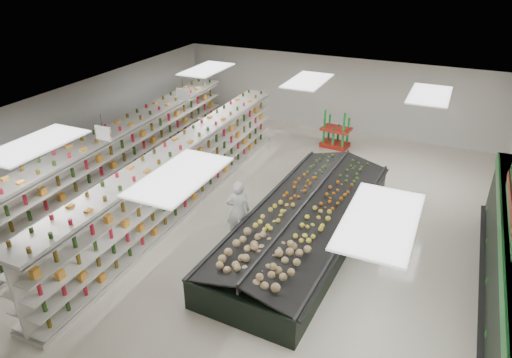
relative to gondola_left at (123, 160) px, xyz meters
The scene contains 13 objects.
floor 4.99m from the gondola_left, ahead, with size 16.00×16.00×0.00m, color beige.
ceiling 5.37m from the gondola_left, ahead, with size 14.00×16.00×0.02m, color white.
wall_back 9.54m from the gondola_left, 59.08° to the left, with size 14.00×0.02×3.20m, color silver.
wall_left 2.20m from the gondola_left, behind, with size 0.02×16.00×3.20m, color silver.
produce_wall_case 11.50m from the gondola_left, ahead, with size 0.93×8.00×2.20m.
aisle_sign_near 2.77m from the gondola_left, 59.33° to the right, with size 0.52×0.06×0.75m.
aisle_sign_far 3.00m from the gondola_left, 63.28° to the left, with size 0.52×0.06×0.75m.
gondola_left is the anchor object (origin of this frame).
gondola_center 2.50m from the gondola_left, ahead, with size 1.12×12.14×2.10m.
produce_island 6.53m from the gondola_left, ahead, with size 3.17×7.90×1.16m.
soda_endcap 8.34m from the gondola_left, 48.67° to the left, with size 1.20×0.88×1.44m.
shopper_main 5.02m from the gondola_left, 14.34° to the right, with size 0.66×0.43×1.80m, color white.
shopper_background 3.62m from the gondola_left, 74.49° to the left, with size 0.73×0.45×1.50m, color tan.
Camera 1 is at (4.79, -10.83, 7.30)m, focal length 32.00 mm.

